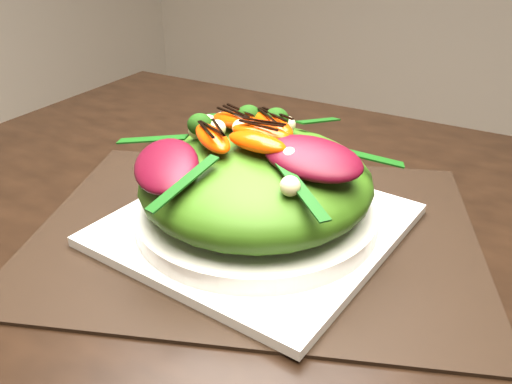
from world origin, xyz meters
The scene contains 9 objects.
placemat centered at (-0.30, 0.04, 0.75)m, with size 0.45×0.34×0.00m, color black.
plate_base centered at (-0.30, 0.04, 0.76)m, with size 0.27×0.27×0.01m, color silver.
salad_bowl centered at (-0.30, 0.04, 0.77)m, with size 0.25×0.25×0.02m, color silver.
lettuce_mound centered at (-0.30, 0.04, 0.81)m, with size 0.23×0.23×0.08m, color #355D11.
radicchio_leaf centered at (-0.24, 0.03, 0.85)m, with size 0.09×0.06×0.02m, color #400613.
orange_segment centered at (-0.31, 0.06, 0.86)m, with size 0.06×0.03×0.02m, color #E43503.
broccoli_floret centered at (-0.35, 0.08, 0.86)m, with size 0.04×0.04×0.04m, color black.
macadamia_nut centered at (-0.26, 0.01, 0.85)m, with size 0.02×0.02×0.02m, color beige.
balsamic_drizzle centered at (-0.31, 0.06, 0.86)m, with size 0.05×0.00×0.00m, color black.
Camera 1 is at (-0.07, -0.38, 1.05)m, focal length 38.00 mm.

